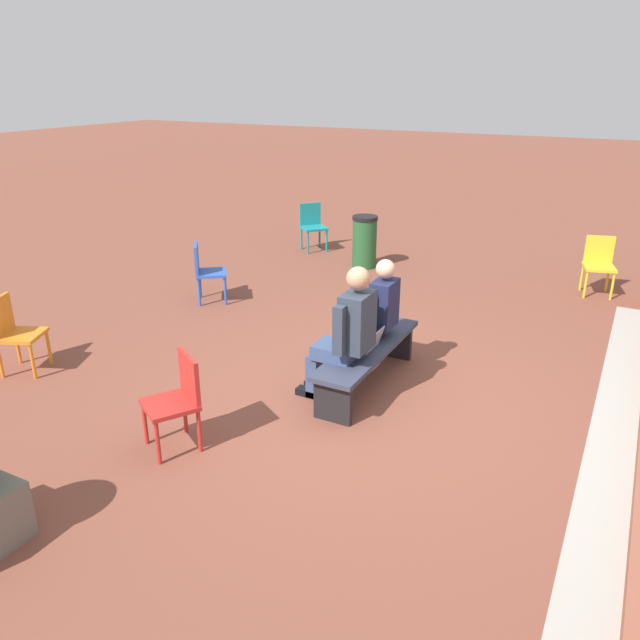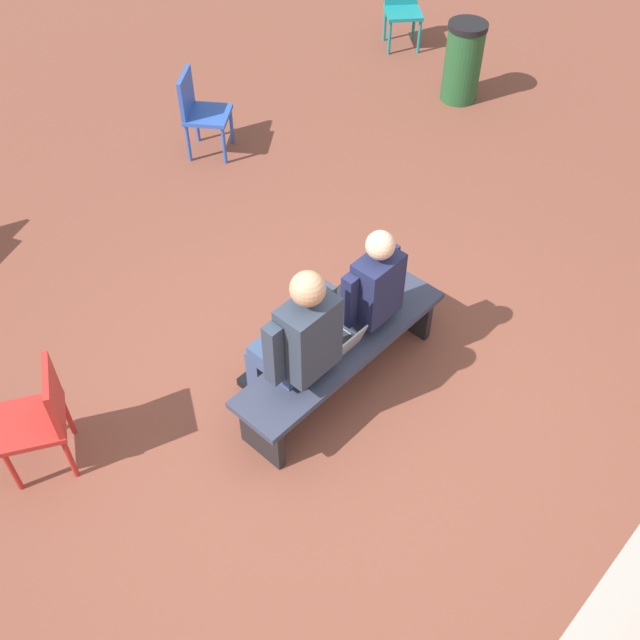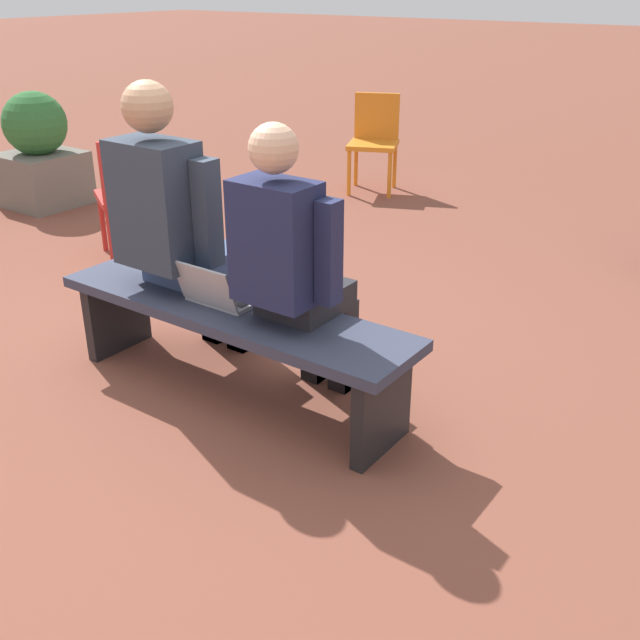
% 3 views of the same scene
% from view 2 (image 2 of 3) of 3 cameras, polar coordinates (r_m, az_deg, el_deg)
% --- Properties ---
extents(ground_plane, '(60.00, 60.00, 0.00)m').
position_cam_2_polar(ground_plane, '(5.36, 0.64, -7.74)').
color(ground_plane, brown).
extents(concrete_strip, '(7.58, 0.40, 0.01)m').
position_cam_2_polar(concrete_strip, '(5.09, 22.92, -18.79)').
color(concrete_strip, '#A8A399').
rests_on(concrete_strip, ground).
extents(bench, '(1.80, 0.44, 0.45)m').
position_cam_2_polar(bench, '(5.29, 1.69, -2.56)').
color(bench, '#33384C').
rests_on(bench, ground).
extents(person_student, '(0.51, 0.64, 1.29)m').
position_cam_2_polar(person_student, '(5.23, 3.44, 2.08)').
color(person_student, '#232328').
rests_on(person_student, ground).
extents(person_adult, '(0.57, 0.72, 1.40)m').
position_cam_2_polar(person_adult, '(4.85, -1.81, -1.63)').
color(person_adult, '#384C75').
rests_on(person_adult, ground).
extents(laptop, '(0.32, 0.29, 0.21)m').
position_cam_2_polar(laptop, '(5.15, 1.43, -1.90)').
color(laptop, '#9EA0A5').
rests_on(laptop, bench).
extents(plastic_chair_far_right, '(0.59, 0.59, 0.84)m').
position_cam_2_polar(plastic_chair_far_right, '(7.67, -9.18, 15.60)').
color(plastic_chair_far_right, '#2D56B7').
rests_on(plastic_chair_far_right, ground).
extents(plastic_chair_near_bench_left, '(0.58, 0.58, 0.84)m').
position_cam_2_polar(plastic_chair_near_bench_left, '(5.12, -20.44, -6.75)').
color(plastic_chair_near_bench_left, red).
rests_on(plastic_chair_near_bench_left, ground).
extents(plastic_chair_mid_courtyard, '(0.59, 0.59, 0.84)m').
position_cam_2_polar(plastic_chair_mid_courtyard, '(9.72, 6.31, 22.76)').
color(plastic_chair_mid_courtyard, teal).
rests_on(plastic_chair_mid_courtyard, ground).
extents(litter_bin, '(0.42, 0.42, 0.86)m').
position_cam_2_polar(litter_bin, '(8.65, 10.84, 18.76)').
color(litter_bin, '#23562D').
rests_on(litter_bin, ground).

